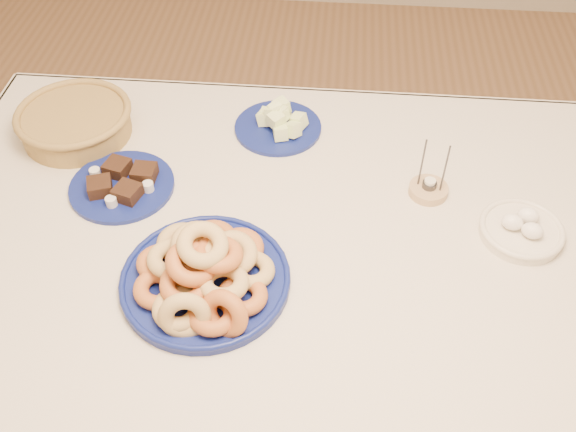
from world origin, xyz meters
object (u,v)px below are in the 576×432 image
object	(u,v)px
donut_platter	(204,274)
melon_plate	(279,122)
wicker_basket	(75,121)
brownie_plate	(122,184)
candle_holder	(428,189)
egg_bowl	(522,229)
dining_table	(290,261)

from	to	relation	value
donut_platter	melon_plate	world-z (taller)	donut_platter
melon_plate	wicker_basket	xyz separation A→B (m)	(-0.52, -0.07, 0.02)
brownie_plate	candle_holder	world-z (taller)	candle_holder
melon_plate	brownie_plate	distance (m)	0.43
melon_plate	egg_bowl	size ratio (longest dim) A/B	1.07
egg_bowl	melon_plate	bearing A→B (deg)	150.02
brownie_plate	wicker_basket	bearing A→B (deg)	131.57
dining_table	donut_platter	distance (m)	0.28
brownie_plate	wicker_basket	xyz separation A→B (m)	(-0.17, 0.19, 0.03)
dining_table	egg_bowl	bearing A→B (deg)	3.56
wicker_basket	candle_holder	size ratio (longest dim) A/B	1.99
candle_holder	melon_plate	bearing A→B (deg)	150.66
wicker_basket	egg_bowl	distance (m)	1.12
donut_platter	brownie_plate	xyz separation A→B (m)	(-0.25, 0.27, -0.03)
melon_plate	egg_bowl	bearing A→B (deg)	-29.98
dining_table	egg_bowl	size ratio (longest dim) A/B	7.40
brownie_plate	melon_plate	bearing A→B (deg)	36.59
dining_table	brownie_plate	world-z (taller)	brownie_plate
dining_table	candle_holder	bearing A→B (deg)	25.47
dining_table	wicker_basket	distance (m)	0.67
donut_platter	melon_plate	xyz separation A→B (m)	(0.10, 0.53, -0.02)
donut_platter	wicker_basket	distance (m)	0.63
dining_table	donut_platter	xyz separation A→B (m)	(-0.16, -0.17, 0.15)
candle_holder	egg_bowl	xyz separation A→B (m)	(0.20, -0.12, 0.01)
donut_platter	candle_holder	distance (m)	0.57
melon_plate	wicker_basket	bearing A→B (deg)	-172.63
donut_platter	melon_plate	distance (m)	0.54
donut_platter	melon_plate	size ratio (longest dim) A/B	1.45
donut_platter	candle_holder	bearing A→B (deg)	33.98
brownie_plate	dining_table	bearing A→B (deg)	-14.08
wicker_basket	egg_bowl	bearing A→B (deg)	-13.55
melon_plate	egg_bowl	xyz separation A→B (m)	(0.57, -0.33, -0.00)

